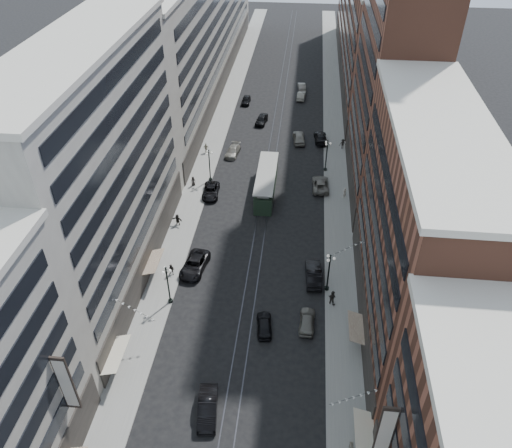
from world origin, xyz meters
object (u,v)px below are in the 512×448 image
at_px(pedestrian_5, 177,220).
at_px(lamppost_se_far, 329,271).
at_px(lamppost_se_mid, 327,154).
at_px(car_12, 321,137).
at_px(car_14, 301,96).
at_px(car_extra_2, 299,137).
at_px(streetcar, 266,183).
at_px(lamppost_sw_far, 168,284).
at_px(car_11, 320,184).
at_px(pedestrian_6, 206,148).
at_px(car_extra_1, 264,325).
at_px(car_2, 195,265).
at_px(car_4, 307,321).
at_px(pedestrian_7, 332,297).
at_px(car_5, 208,408).
at_px(car_extra_0, 302,87).
at_px(pedestrian_9, 343,144).
at_px(pedestrian_4, 351,447).
at_px(car_9, 246,100).
at_px(car_7, 211,191).
at_px(pedestrian_2, 172,270).
at_px(pedestrian_8, 345,193).
at_px(car_10, 313,274).
at_px(lamppost_sw_mid, 210,164).
at_px(car_13, 262,120).
at_px(car_8, 233,151).

bearing_deg(pedestrian_5, lamppost_se_far, -13.28).
relative_size(lamppost_se_mid, car_12, 1.03).
xyz_separation_m(car_12, car_14, (-4.10, 18.69, -0.03)).
height_order(car_12, car_extra_2, car_extra_2).
height_order(streetcar, pedestrian_5, streetcar).
height_order(lamppost_se_far, car_extra_2, lamppost_se_far).
relative_size(lamppost_sw_far, car_11, 1.02).
xyz_separation_m(pedestrian_6, car_extra_1, (13.70, -38.70, -0.33)).
xyz_separation_m(car_2, car_14, (11.77, 55.08, -0.06)).
distance_m(car_4, pedestrian_7, 4.56).
relative_size(car_5, car_extra_0, 1.13).
bearing_deg(lamppost_se_far, car_extra_0, 94.55).
height_order(lamppost_se_far, car_4, lamppost_se_far).
height_order(pedestrian_5, pedestrian_6, pedestrian_6).
bearing_deg(lamppost_se_far, pedestrian_9, 85.06).
bearing_deg(car_4, car_2, -26.06).
bearing_deg(pedestrian_9, lamppost_sw_far, -128.59).
xyz_separation_m(pedestrian_4, car_extra_2, (-6.63, 58.10, -0.03)).
bearing_deg(pedestrian_9, pedestrian_7, -104.04).
distance_m(car_5, car_9, 71.52).
xyz_separation_m(car_4, car_9, (-14.02, 59.45, -0.02)).
height_order(lamppost_se_far, car_7, lamppost_se_far).
distance_m(lamppost_sw_far, car_12, 45.94).
bearing_deg(car_5, car_12, 72.49).
bearing_deg(car_7, streetcar, 7.45).
bearing_deg(pedestrian_2, pedestrian_7, 2.03).
relative_size(car_5, pedestrian_8, 3.00).
bearing_deg(pedestrian_5, car_12, 67.93).
xyz_separation_m(pedestrian_8, car_extra_1, (-9.85, -27.13, -0.28)).
height_order(streetcar, car_extra_2, streetcar).
xyz_separation_m(pedestrian_4, car_10, (-3.59, 22.01, -0.03)).
distance_m(lamppost_se_mid, car_11, 5.93).
bearing_deg(car_7, car_9, 84.24).
xyz_separation_m(lamppost_sw_mid, car_5, (7.00, -40.75, -2.27)).
relative_size(lamppost_sw_mid, pedestrian_5, 3.22).
distance_m(lamppost_sw_mid, car_12, 23.48).
xyz_separation_m(pedestrian_2, pedestrian_4, (21.24, -20.89, -0.03)).
bearing_deg(pedestrian_6, car_13, -116.07).
relative_size(pedestrian_8, pedestrian_9, 0.91).
relative_size(car_11, car_extra_2, 1.05).
bearing_deg(pedestrian_4, car_7, 10.71).
height_order(lamppost_se_far, pedestrian_5, lamppost_se_far).
bearing_deg(car_extra_0, car_8, 63.79).
height_order(car_8, car_9, car_9).
bearing_deg(car_8, lamppost_sw_mid, -98.31).
relative_size(lamppost_sw_far, pedestrian_2, 3.50).
bearing_deg(car_5, car_extra_0, 78.55).
relative_size(lamppost_sw_far, car_5, 1.10).
xyz_separation_m(lamppost_se_mid, pedestrian_4, (1.93, -48.27, -2.19)).
bearing_deg(pedestrian_8, pedestrian_4, 48.27).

